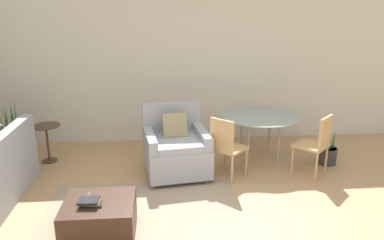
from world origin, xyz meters
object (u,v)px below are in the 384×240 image
(armchair, at_px, (176,149))
(side_table, at_px, (47,136))
(tv_remote_primary, at_px, (89,196))
(dining_chair_near_left, at_px, (226,144))
(dining_chair_near_right, at_px, (317,141))
(dining_table, at_px, (260,119))
(potted_plant, at_px, (13,147))
(potted_plant_small, at_px, (327,153))
(book_stack, at_px, (90,202))
(ottoman, at_px, (100,216))

(armchair, xyz_separation_m, side_table, (-1.98, 0.59, 0.04))
(tv_remote_primary, height_order, dining_chair_near_left, dining_chair_near_left)
(dining_chair_near_left, height_order, dining_chair_near_right, same)
(dining_table, height_order, dining_chair_near_left, dining_chair_near_left)
(dining_table, bearing_deg, armchair, -163.14)
(tv_remote_primary, distance_m, potted_plant, 2.57)
(tv_remote_primary, bearing_deg, side_table, 116.68)
(dining_table, relative_size, potted_plant_small, 1.93)
(armchair, bearing_deg, side_table, 163.46)
(potted_plant, distance_m, potted_plant_small, 4.95)
(tv_remote_primary, relative_size, dining_chair_near_right, 0.17)
(potted_plant, xyz_separation_m, side_table, (0.57, -0.10, 0.19))
(book_stack, height_order, tv_remote_primary, book_stack)
(potted_plant, bearing_deg, dining_chair_near_left, -16.17)
(potted_plant, distance_m, side_table, 0.61)
(ottoman, bearing_deg, armchair, 59.48)
(ottoman, distance_m, side_table, 2.37)
(book_stack, height_order, potted_plant_small, potted_plant_small)
(side_table, bearing_deg, potted_plant_small, -5.87)
(armchair, height_order, tv_remote_primary, armchair)
(side_table, xyz_separation_m, dining_table, (3.33, -0.18, 0.24))
(book_stack, relative_size, potted_plant_small, 0.39)
(armchair, distance_m, potted_plant_small, 2.38)
(book_stack, bearing_deg, dining_chair_near_right, 23.77)
(armchair, bearing_deg, dining_chair_near_right, -7.13)
(armchair, xyz_separation_m, dining_chair_near_left, (0.69, -0.25, 0.14))
(armchair, height_order, dining_chair_near_left, armchair)
(book_stack, relative_size, potted_plant, 0.25)
(ottoman, distance_m, dining_chair_near_left, 2.03)
(armchair, relative_size, dining_table, 0.84)
(ottoman, relative_size, dining_chair_near_left, 0.83)
(armchair, distance_m, tv_remote_primary, 1.69)
(ottoman, height_order, side_table, side_table)
(ottoman, bearing_deg, tv_remote_primary, 131.91)
(dining_chair_near_left, bearing_deg, dining_chair_near_right, 0.00)
(armchair, bearing_deg, ottoman, -120.52)
(potted_plant, bearing_deg, potted_plant_small, -6.35)
(dining_table, relative_size, dining_chair_near_right, 1.36)
(armchair, relative_size, book_stack, 4.16)
(tv_remote_primary, bearing_deg, potted_plant, 127.14)
(side_table, relative_size, dining_chair_near_left, 0.66)
(tv_remote_primary, xyz_separation_m, dining_table, (2.35, 1.77, 0.27))
(potted_plant, bearing_deg, tv_remote_primary, -52.86)
(potted_plant, relative_size, side_table, 1.67)
(armchair, height_order, potted_plant, potted_plant)
(dining_chair_near_right, bearing_deg, dining_table, 135.00)
(ottoman, xyz_separation_m, tv_remote_primary, (-0.12, 0.14, 0.18))
(potted_plant, bearing_deg, ottoman, -52.54)
(book_stack, distance_m, side_table, 2.38)
(book_stack, height_order, dining_table, dining_table)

